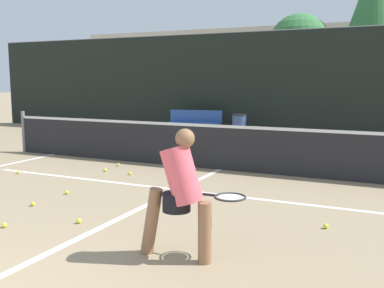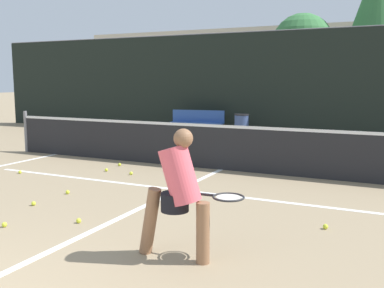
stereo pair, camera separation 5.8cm
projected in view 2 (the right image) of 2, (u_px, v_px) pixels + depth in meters
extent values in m
cube|color=white|center=(179.00, 190.00, 7.71)|extent=(8.25, 0.10, 0.01)
cube|color=white|center=(144.00, 206.00, 6.70)|extent=(0.10, 6.17, 0.01)
cylinder|color=slate|center=(26.00, 131.00, 11.73)|extent=(0.09, 0.09, 1.07)
cube|color=#232326|center=(221.00, 147.00, 9.38)|extent=(11.00, 0.02, 0.95)
cube|color=white|center=(221.00, 126.00, 9.32)|extent=(11.00, 0.03, 0.06)
cube|color=black|center=(289.00, 85.00, 14.32)|extent=(24.00, 0.06, 3.41)
cylinder|color=slate|center=(290.00, 30.00, 14.07)|extent=(24.00, 0.04, 0.04)
cylinder|color=#8C6042|center=(203.00, 233.00, 4.60)|extent=(0.14, 0.14, 0.64)
cylinder|color=#8C6042|center=(150.00, 221.00, 4.85)|extent=(0.27, 0.15, 0.75)
cylinder|color=black|center=(175.00, 202.00, 4.69)|extent=(0.30, 0.30, 0.20)
cylinder|color=#E55966|center=(180.00, 175.00, 4.62)|extent=(0.47, 0.32, 0.65)
sphere|color=#8C6042|center=(183.00, 138.00, 4.55)|extent=(0.20, 0.20, 0.20)
cylinder|color=#262628|center=(201.00, 194.00, 4.81)|extent=(0.30, 0.04, 0.03)
torus|color=#262628|center=(228.00, 197.00, 4.69)|extent=(0.35, 0.35, 0.02)
cylinder|color=beige|center=(228.00, 197.00, 4.69)|extent=(0.27, 0.27, 0.01)
sphere|color=#D1E033|center=(20.00, 172.00, 9.04)|extent=(0.07, 0.07, 0.07)
sphere|color=#D1E033|center=(79.00, 221.00, 5.93)|extent=(0.07, 0.07, 0.07)
sphere|color=#D1E033|center=(120.00, 164.00, 9.85)|extent=(0.07, 0.07, 0.07)
sphere|color=#D1E033|center=(4.00, 225.00, 5.76)|extent=(0.07, 0.07, 0.07)
sphere|color=#D1E033|center=(106.00, 170.00, 9.26)|extent=(0.07, 0.07, 0.07)
sphere|color=#D1E033|center=(34.00, 203.00, 6.75)|extent=(0.07, 0.07, 0.07)
sphere|color=#D1E033|center=(131.00, 173.00, 8.93)|extent=(0.07, 0.07, 0.07)
sphere|color=#D1E033|center=(325.00, 227.00, 5.69)|extent=(0.07, 0.07, 0.07)
sphere|color=#D1E033|center=(68.00, 192.00, 7.43)|extent=(0.07, 0.07, 0.07)
cube|color=#2D519E|center=(197.00, 123.00, 15.01)|extent=(1.84, 0.62, 0.04)
cube|color=#2D519E|center=(198.00, 116.00, 15.15)|extent=(1.80, 0.31, 0.42)
cube|color=#333338|center=(176.00, 129.00, 15.25)|extent=(0.06, 0.32, 0.44)
cube|color=#333338|center=(218.00, 130.00, 14.83)|extent=(0.06, 0.32, 0.44)
cylinder|color=#384C7F|center=(242.00, 127.00, 14.17)|extent=(0.45, 0.45, 0.77)
cylinder|color=black|center=(242.00, 115.00, 14.11)|extent=(0.47, 0.47, 0.04)
cylinder|color=brown|center=(301.00, 93.00, 20.60)|extent=(0.28, 0.28, 2.50)
sphere|color=#38753D|center=(302.00, 44.00, 20.28)|extent=(2.75, 2.75, 2.75)
cylinder|color=brown|center=(374.00, 87.00, 20.03)|extent=(0.28, 0.28, 3.13)
cone|color=#38753D|center=(379.00, 0.00, 19.49)|extent=(2.82, 2.82, 4.38)
cube|color=beige|center=(347.00, 68.00, 27.22)|extent=(36.00, 2.40, 5.17)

